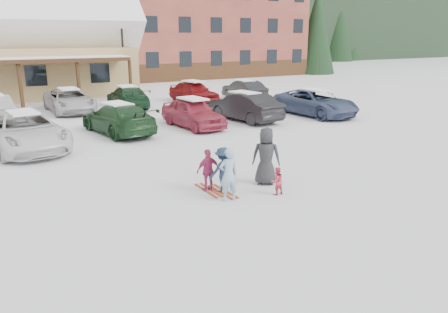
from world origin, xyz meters
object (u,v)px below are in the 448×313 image
parked_car_6 (315,103)px  parked_car_11 (128,97)px  adult_skier (229,175)px  child_navy (223,170)px  bystander_dark (266,156)px  parked_car_4 (193,113)px  parked_car_12 (194,92)px  child_magenta (208,170)px  parked_car_3 (118,118)px  parked_car_13 (244,90)px  lamp_post (123,52)px  parked_car_5 (245,106)px  parked_car_10 (69,100)px  toddler_red (277,181)px  parked_car_2 (25,131)px

parked_car_6 → parked_car_11: 11.77m
parked_car_11 → adult_skier: bearing=84.9°
child_navy → bystander_dark: bystander_dark is taller
parked_car_4 → parked_car_12: size_ratio=0.98×
child_magenta → parked_car_3: 9.15m
child_navy → parked_car_4: size_ratio=0.32×
parked_car_11 → child_magenta: bearing=84.0°
parked_car_11 → parked_car_13: size_ratio=1.11×
lamp_post → bystander_dark: 23.28m
lamp_post → parked_car_3: bearing=-107.9°
parked_car_5 → parked_car_10: 10.79m
child_magenta → parked_car_11: 16.55m
parked_car_3 → parked_car_6: 11.40m
parked_car_4 → parked_car_5: bearing=-1.4°
parked_car_10 → parked_car_12: bearing=-3.7°
parked_car_11 → parked_car_13: 8.34m
parked_car_3 → toddler_red: bearing=89.8°
toddler_red → parked_car_5: bearing=-117.6°
parked_car_2 → parked_car_10: 9.10m
parked_car_12 → adult_skier: bearing=-120.9°
parked_car_4 → parked_car_10: (-4.62, 7.70, -0.02)m
parked_car_3 → adult_skier: bearing=81.9°
bystander_dark → parked_car_4: 9.23m
parked_car_13 → parked_car_10: bearing=-2.1°
parked_car_12 → toddler_red: bearing=-116.4°
bystander_dark → parked_car_6: bystander_dark is taller
lamp_post → parked_car_4: lamp_post is taller
bystander_dark → toddler_red: bearing=112.1°
adult_skier → child_magenta: 1.00m
adult_skier → parked_car_10: 17.49m
parked_car_3 → parked_car_12: 10.17m
parked_car_10 → bystander_dark: bearing=-82.5°
parked_car_6 → parked_car_13: size_ratio=1.24×
adult_skier → parked_car_2: bearing=-59.0°
parked_car_3 → parked_car_4: (3.72, -0.38, 0.01)m
bystander_dark → parked_car_5: bystander_dark is taller
parked_car_2 → lamp_post: bearing=52.3°
toddler_red → parked_car_2: bearing=-58.2°
parked_car_2 → parked_car_11: bearing=43.2°
parked_car_10 → parked_car_13: (11.88, -0.79, -0.00)m
adult_skier → parked_car_3: adult_skier is taller
bystander_dark → child_magenta: bearing=28.4°
parked_car_5 → child_magenta: bearing=43.8°
parked_car_11 → child_navy: bearing=85.3°
parked_car_2 → parked_car_5: bearing=-2.2°
parked_car_4 → parked_car_12: 8.29m
parked_car_6 → parked_car_11: parked_car_6 is taller
toddler_red → parked_car_10: bearing=-82.3°
lamp_post → child_magenta: bearing=-100.6°
lamp_post → parked_car_12: bearing=-66.0°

